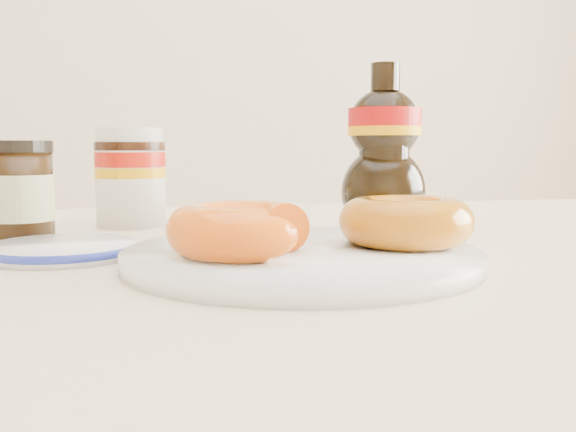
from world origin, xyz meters
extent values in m
cube|color=beige|center=(0.00, 1.75, 1.30)|extent=(3.50, 0.10, 2.60)
cube|color=beige|center=(0.00, 0.10, 0.73)|extent=(1.40, 0.90, 0.04)
cylinder|color=#C6B28C|center=(0.62, 0.47, 0.35)|extent=(0.06, 0.06, 0.71)
cylinder|color=white|center=(0.00, 0.00, 0.76)|extent=(0.28, 0.28, 0.01)
torus|color=white|center=(0.00, 0.00, 0.76)|extent=(0.28, 0.28, 0.01)
torus|color=#DB5E0C|center=(-0.05, -0.02, 0.78)|extent=(0.12, 0.12, 0.04)
torus|color=#AE570B|center=(0.09, 0.00, 0.78)|extent=(0.13, 0.13, 0.04)
cylinder|color=white|center=(-0.14, 0.30, 0.80)|extent=(0.08, 0.08, 0.10)
cylinder|color=#930F05|center=(-0.14, 0.30, 0.83)|extent=(0.08, 0.08, 0.02)
cylinder|color=#D89905|center=(-0.14, 0.30, 0.81)|extent=(0.08, 0.08, 0.01)
cylinder|color=black|center=(-0.14, 0.30, 0.85)|extent=(0.08, 0.08, 0.01)
cylinder|color=white|center=(-0.14, 0.30, 0.86)|extent=(0.08, 0.08, 0.02)
cylinder|color=black|center=(-0.24, 0.18, 0.80)|extent=(0.06, 0.06, 0.09)
cylinder|color=beige|center=(-0.24, 0.18, 0.80)|extent=(0.06, 0.06, 0.05)
cylinder|color=black|center=(-0.24, 0.18, 0.85)|extent=(0.06, 0.06, 0.01)
cylinder|color=white|center=(-0.19, 0.08, 0.76)|extent=(0.12, 0.12, 0.01)
torus|color=#1B2797|center=(-0.19, 0.08, 0.76)|extent=(0.13, 0.13, 0.01)
camera|label=1|loc=(-0.12, -0.49, 0.84)|focal=40.00mm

